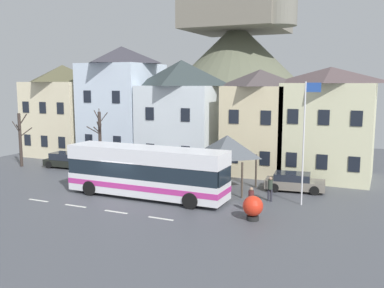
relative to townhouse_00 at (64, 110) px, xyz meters
name	(u,v)px	position (x,y,z in m)	size (l,w,h in m)	color
ground_plane	(120,199)	(14.82, -12.00, -4.69)	(40.00, 60.00, 0.07)	#4B4D54
townhouse_00	(64,110)	(0.00, 0.00, 0.00)	(6.57, 6.07, 9.32)	beige
townhouse_01	(123,104)	(6.98, 0.37, 0.83)	(6.28, 6.81, 10.98)	silver
townhouse_02	(182,114)	(13.68, -0.23, 0.10)	(6.79, 5.62, 9.52)	silver
townhouse_03	(259,122)	(20.88, -0.24, -0.35)	(5.14, 5.58, 8.62)	beige
townhouse_04	(329,123)	(26.43, 0.07, -0.28)	(6.66, 6.21, 8.76)	beige
hilltop_castle	(237,75)	(11.46, 21.86, 3.82)	(32.67, 32.67, 23.79)	#60644F
transit_bus	(146,172)	(16.34, -11.11, -2.97)	(11.06, 2.65, 3.35)	white
bus_shelter	(227,146)	(20.49, -6.99, -1.52)	(3.60, 3.60, 3.91)	#473D33
parked_car_00	(66,160)	(4.68, -5.36, -4.01)	(3.96, 2.14, 1.33)	black
parked_car_01	(138,165)	(11.79, -4.79, -3.96)	(4.56, 2.20, 1.43)	silver
parked_car_02	(294,182)	(24.90, -5.26, -4.04)	(4.28, 2.38, 1.25)	slate
pedestrian_00	(251,198)	(23.60, -11.45, -3.79)	(0.33, 0.33, 1.51)	#2D2D38
pedestrian_01	(270,187)	(24.03, -8.64, -3.73)	(0.32, 0.31, 1.60)	#2D2D38
public_bench	(220,175)	(19.14, -4.74, -4.19)	(1.57, 0.48, 0.87)	brown
flagpole	(305,135)	(26.09, -8.64, -0.27)	(0.95, 0.10, 7.63)	silver
harbour_buoy	(253,207)	(24.11, -12.81, -3.89)	(1.14, 1.14, 1.39)	black
bare_tree_00	(20,138)	(0.65, -6.66, -2.10)	(1.38, 1.87, 4.83)	#382D28
bare_tree_01	(100,140)	(8.67, -5.72, -1.91)	(1.58, 1.65, 5.36)	#382D28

